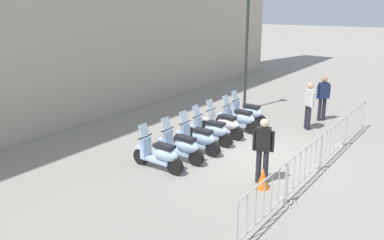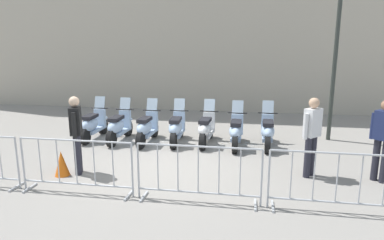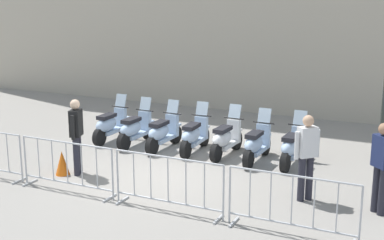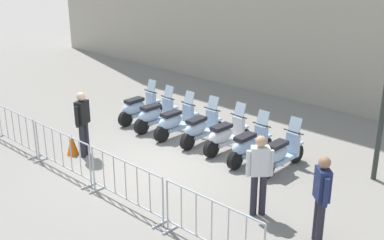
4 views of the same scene
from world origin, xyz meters
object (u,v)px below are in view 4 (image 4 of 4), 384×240
at_px(motorcycle_0, 139,108).
at_px(motorcycle_1, 155,115).
at_px(motorcycle_5, 249,146).
at_px(barrier_segment_2, 126,184).
at_px(motorcycle_6, 281,154).
at_px(barrier_segment_3, 212,226).
at_px(motorcycle_2, 175,122).
at_px(officer_mid_plaza, 259,171).
at_px(motorcycle_4, 226,136).
at_px(traffic_cone, 72,145).
at_px(officer_by_barriers, 321,195).
at_px(barrier_segment_0, 13,129).
at_px(officer_near_row_end, 83,120).
at_px(motorcycle_3, 200,128).
at_px(barrier_segment_1, 62,153).

relative_size(motorcycle_0, motorcycle_1, 1.00).
height_order(motorcycle_5, barrier_segment_2, motorcycle_5).
distance_m(motorcycle_6, barrier_segment_3, 3.79).
relative_size(motorcycle_2, officer_mid_plaza, 0.99).
height_order(motorcycle_0, motorcycle_4, same).
bearing_deg(barrier_segment_2, motorcycle_1, 119.30).
bearing_deg(officer_mid_plaza, motorcycle_2, 145.86).
bearing_deg(traffic_cone, barrier_segment_3, -18.15).
distance_m(motorcycle_1, traffic_cone, 2.76).
xyz_separation_m(barrier_segment_3, officer_by_barriers, (1.49, 1.34, 0.45)).
height_order(barrier_segment_0, officer_near_row_end, officer_near_row_end).
bearing_deg(motorcycle_6, motorcycle_3, 170.94).
bearing_deg(motorcycle_0, motorcycle_2, -13.77).
relative_size(motorcycle_6, officer_by_barriers, 0.99).
relative_size(motorcycle_3, barrier_segment_3, 0.77).
relative_size(motorcycle_0, barrier_segment_2, 0.77).
bearing_deg(barrier_segment_2, officer_mid_plaza, 26.44).
bearing_deg(traffic_cone, barrier_segment_2, -24.04).
relative_size(motorcycle_4, traffic_cone, 3.11).
xyz_separation_m(motorcycle_0, motorcycle_6, (5.07, -0.87, 0.00)).
bearing_deg(motorcycle_2, motorcycle_3, -3.45).
relative_size(motorcycle_4, motorcycle_6, 1.00).
xyz_separation_m(motorcycle_6, barrier_segment_3, (0.30, -3.77, 0.07)).
bearing_deg(motorcycle_5, motorcycle_1, 170.04).
relative_size(motorcycle_1, motorcycle_5, 1.00).
xyz_separation_m(barrier_segment_3, officer_mid_plaza, (0.13, 1.63, 0.45)).
bearing_deg(motorcycle_1, motorcycle_4, -6.92).
bearing_deg(motorcycle_6, barrier_segment_3, -85.38).
xyz_separation_m(motorcycle_2, officer_mid_plaza, (3.84, -2.60, 0.53)).
xyz_separation_m(motorcycle_4, barrier_segment_3, (1.99, -4.08, 0.07)).
xyz_separation_m(motorcycle_0, motorcycle_4, (3.38, -0.56, 0.00)).
bearing_deg(barrier_segment_1, motorcycle_4, 50.95).
height_order(motorcycle_4, barrier_segment_2, motorcycle_4).
bearing_deg(officer_mid_plaza, barrier_segment_2, -153.56).
xyz_separation_m(barrier_segment_2, officer_near_row_end, (-2.62, 1.44, 0.45)).
distance_m(motorcycle_2, traffic_cone, 2.95).
xyz_separation_m(motorcycle_2, barrier_segment_0, (-3.25, -2.99, 0.07)).
distance_m(barrier_segment_0, officer_mid_plaza, 7.11).
distance_m(motorcycle_5, barrier_segment_2, 3.58).
bearing_deg(officer_by_barriers, traffic_cone, 176.70).
height_order(motorcycle_1, barrier_segment_0, motorcycle_1).
bearing_deg(traffic_cone, officer_by_barriers, -3.30).
xyz_separation_m(barrier_segment_1, barrier_segment_3, (4.64, -0.82, 0.00)).
bearing_deg(motorcycle_3, motorcycle_4, -6.49).
relative_size(barrier_segment_2, barrier_segment_3, 1.00).
bearing_deg(motorcycle_6, officer_near_row_end, -157.50).
xyz_separation_m(barrier_segment_1, officer_near_row_end, (-0.30, 1.03, 0.45)).
distance_m(motorcycle_2, officer_near_row_end, 2.73).
height_order(officer_near_row_end, officer_mid_plaza, same).
bearing_deg(motorcycle_2, motorcycle_0, 166.23).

